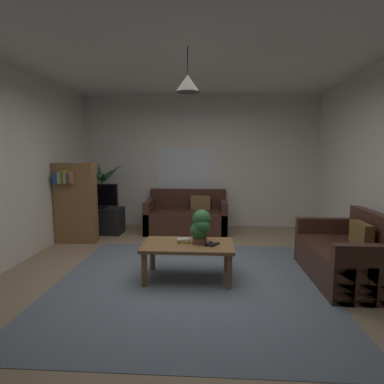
% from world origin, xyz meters
% --- Properties ---
extents(floor, '(4.95, 5.55, 0.02)m').
position_xyz_m(floor, '(0.00, 0.00, -0.01)').
color(floor, '#9E8466').
rests_on(floor, ground).
extents(rug, '(3.21, 3.05, 0.01)m').
position_xyz_m(rug, '(0.00, -0.20, 0.00)').
color(rug, slate).
rests_on(rug, ground).
extents(wall_back, '(5.07, 0.06, 2.77)m').
position_xyz_m(wall_back, '(0.00, 2.81, 1.39)').
color(wall_back, silver).
rests_on(wall_back, ground).
extents(ceiling, '(4.95, 5.55, 0.02)m').
position_xyz_m(ceiling, '(0.00, 0.00, 2.78)').
color(ceiling, white).
extents(window_pane, '(1.15, 0.01, 1.09)m').
position_xyz_m(window_pane, '(-0.30, 2.77, 1.12)').
color(window_pane, white).
extents(couch_under_window, '(1.59, 0.88, 0.82)m').
position_xyz_m(couch_under_window, '(-0.22, 2.27, 0.27)').
color(couch_under_window, '#47281E').
rests_on(couch_under_window, ground).
extents(couch_right_side, '(0.88, 1.41, 0.82)m').
position_xyz_m(couch_right_side, '(1.97, 0.04, 0.27)').
color(couch_right_side, '#47281E').
rests_on(couch_right_side, ground).
extents(coffee_table, '(1.11, 0.63, 0.45)m').
position_xyz_m(coffee_table, '(-0.03, -0.05, 0.38)').
color(coffee_table, olive).
rests_on(coffee_table, ground).
extents(book_on_table_0, '(0.14, 0.12, 0.03)m').
position_xyz_m(book_on_table_0, '(-0.08, 0.00, 0.46)').
color(book_on_table_0, gold).
rests_on(book_on_table_0, coffee_table).
extents(book_on_table_1, '(0.16, 0.12, 0.03)m').
position_xyz_m(book_on_table_1, '(-0.09, -0.01, 0.49)').
color(book_on_table_1, beige).
rests_on(book_on_table_1, coffee_table).
extents(remote_on_table_0, '(0.13, 0.16, 0.02)m').
position_xyz_m(remote_on_table_0, '(0.30, -0.10, 0.46)').
color(remote_on_table_0, black).
rests_on(remote_on_table_0, coffee_table).
extents(remote_on_table_1, '(0.10, 0.17, 0.02)m').
position_xyz_m(remote_on_table_1, '(0.23, -0.07, 0.46)').
color(remote_on_table_1, black).
rests_on(remote_on_table_1, coffee_table).
extents(potted_plant_on_table, '(0.26, 0.26, 0.42)m').
position_xyz_m(potted_plant_on_table, '(0.13, -0.02, 0.66)').
color(potted_plant_on_table, brown).
rests_on(potted_plant_on_table, coffee_table).
extents(tv_stand, '(0.90, 0.44, 0.50)m').
position_xyz_m(tv_stand, '(-1.92, 2.03, 0.25)').
color(tv_stand, black).
rests_on(tv_stand, ground).
extents(tv, '(0.76, 0.16, 0.48)m').
position_xyz_m(tv, '(-1.92, 2.00, 0.74)').
color(tv, black).
rests_on(tv, tv_stand).
extents(potted_palm_corner, '(0.91, 0.74, 1.39)m').
position_xyz_m(potted_palm_corner, '(-2.00, 2.45, 0.63)').
color(potted_palm_corner, brown).
rests_on(potted_palm_corner, ground).
extents(bookshelf_corner, '(0.70, 0.31, 1.40)m').
position_xyz_m(bookshelf_corner, '(-2.11, 1.40, 0.72)').
color(bookshelf_corner, olive).
rests_on(bookshelf_corner, ground).
extents(pendant_lamp, '(0.28, 0.28, 0.51)m').
position_xyz_m(pendant_lamp, '(-0.03, -0.05, 2.36)').
color(pendant_lamp, black).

